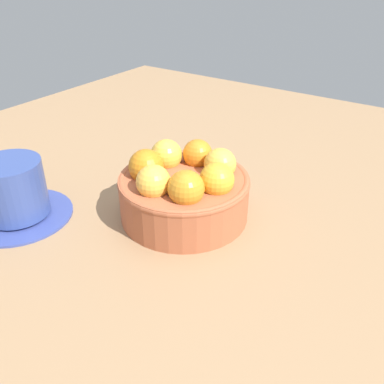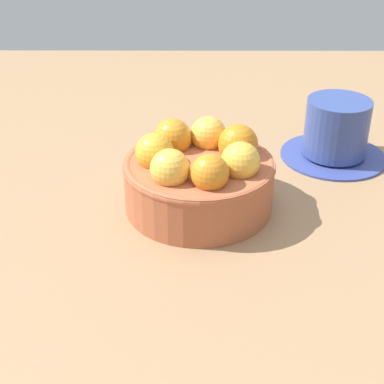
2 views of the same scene
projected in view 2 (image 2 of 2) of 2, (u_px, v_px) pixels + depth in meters
ground_plane at (199, 223)px, 65.76cm from camera, size 110.91×117.14×4.54cm
terracotta_bowl at (199, 175)px, 62.64cm from camera, size 16.38×16.38×8.89cm
coffee_cup at (336, 133)px, 73.32cm from camera, size 13.46×13.46×7.75cm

